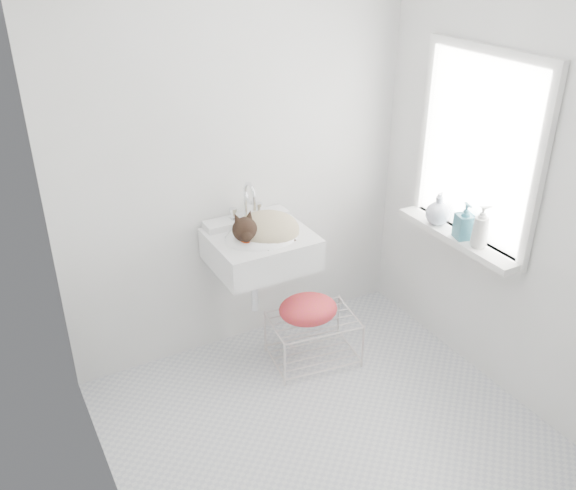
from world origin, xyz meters
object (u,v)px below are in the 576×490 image
bottle_a (478,247)px  bottle_c (437,223)px  wire_rack (313,339)px  bottle_b (462,238)px  sink (260,235)px  cat (264,229)px

bottle_a → bottle_c: bottle_a is taller
wire_rack → bottle_a: size_ratio=2.46×
bottle_a → bottle_b: (0.00, 0.12, 0.00)m
sink → wire_rack: sink is taller
wire_rack → bottle_b: 1.09m
sink → bottle_c: 1.06m
bottle_a → bottle_c: (0.00, 0.34, 0.00)m
cat → bottle_a: bearing=-30.2°
bottle_a → bottle_c: bearing=90.0°
cat → bottle_b: size_ratio=2.01×
cat → bottle_a: 1.20m
sink → wire_rack: (0.25, -0.20, -0.70)m
cat → wire_rack: 0.80m
sink → wire_rack: bearing=-38.7°
bottle_c → bottle_a: bearing=-90.0°
cat → bottle_c: bearing=-14.7°
sink → cat: cat is taller
sink → bottle_b: size_ratio=2.68×
wire_rack → bottle_c: 1.04m
bottle_a → bottle_b: 0.12m
cat → bottle_b: bearing=-25.2°
cat → wire_rack: (0.24, -0.18, -0.74)m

